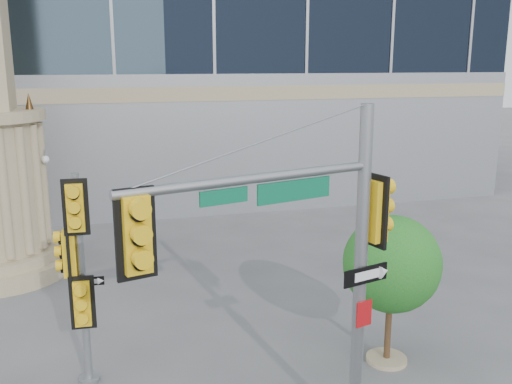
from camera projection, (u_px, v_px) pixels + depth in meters
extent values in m
cone|color=#472D14|center=(29.00, 101.00, 17.13)|extent=(0.24, 0.24, 0.50)
cylinder|color=slate|center=(360.00, 281.00, 9.53)|extent=(0.22, 0.22, 5.88)
cylinder|color=slate|center=(254.00, 179.00, 8.07)|extent=(4.01, 1.21, 0.14)
cube|color=#0B6341|center=(294.00, 190.00, 8.45)|extent=(1.24, 0.37, 0.31)
cube|color=yellow|center=(135.00, 234.00, 7.31)|extent=(0.59, 0.41, 1.22)
cube|color=yellow|center=(376.00, 211.00, 9.40)|extent=(0.41, 0.59, 1.22)
cube|color=black|center=(366.00, 275.00, 9.38)|extent=(0.88, 0.26, 0.29)
cube|color=#B41014|center=(364.00, 314.00, 9.53)|extent=(0.31, 0.11, 0.45)
cylinder|color=slate|center=(89.00, 379.00, 11.87)|extent=(0.43, 0.43, 0.11)
cylinder|color=slate|center=(82.00, 282.00, 11.38)|extent=(0.16, 0.16, 4.43)
cube|color=yellow|center=(76.00, 207.00, 10.84)|extent=(0.50, 0.28, 1.11)
cube|color=yellow|center=(70.00, 253.00, 11.21)|extent=(0.28, 0.50, 1.11)
cube|color=yellow|center=(83.00, 302.00, 11.28)|extent=(0.50, 0.28, 1.11)
cube|color=black|center=(90.00, 281.00, 11.30)|extent=(0.55, 0.06, 0.18)
cylinder|color=tan|center=(386.00, 359.00, 12.68)|extent=(0.90, 0.90, 0.10)
cylinder|color=#382314|center=(388.00, 324.00, 12.49)|extent=(0.14, 0.14, 1.80)
sphere|color=#176522|center=(392.00, 264.00, 12.18)|extent=(2.10, 2.10, 2.10)
sphere|color=#176522|center=(404.00, 271.00, 12.60)|extent=(1.30, 1.30, 1.30)
sphere|color=#176522|center=(382.00, 280.00, 11.91)|extent=(1.10, 1.10, 1.10)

